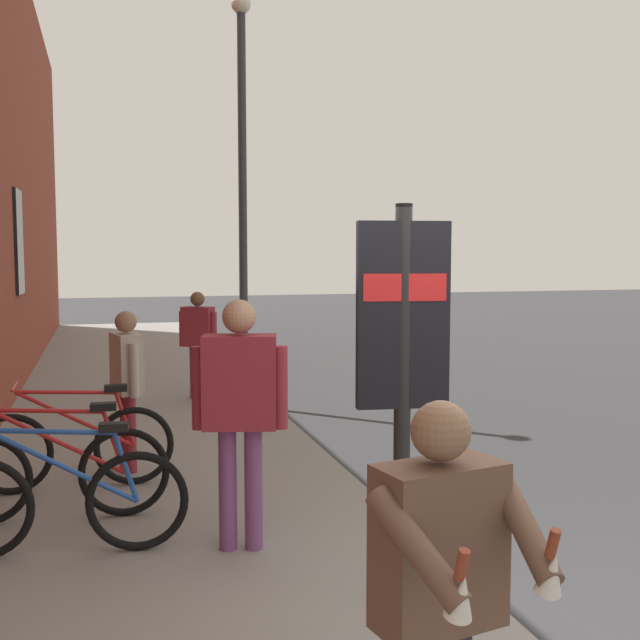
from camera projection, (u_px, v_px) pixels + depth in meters
ground at (358, 420)px, 10.30m from camera, size 60.00×60.00×0.00m
sidewalk_pavement at (140, 399)px, 11.46m from camera, size 24.00×3.50×0.12m
bicycle_by_door at (61, 501)px, 5.34m from camera, size 0.48×1.77×0.97m
bicycle_nearest_sign at (57, 473)px, 6.04m from camera, size 0.48×1.77×0.97m
bicycle_end_of_row at (75, 447)px, 6.84m from camera, size 0.48×1.77×0.97m
transit_info_sign at (403, 341)px, 4.51m from camera, size 0.15×0.56×2.40m
pedestrian_crossing_street at (127, 374)px, 7.39m from camera, size 0.58×0.32×1.56m
pedestrian_near_bus at (198, 334)px, 11.08m from camera, size 0.43×0.51×1.55m
pedestrian_by_facade at (240, 398)px, 5.40m from camera, size 0.37×0.66×1.79m
tourist_with_hotdogs at (443, 573)px, 2.70m from camera, size 0.62×0.61×1.60m
street_lamp at (242, 165)px, 10.90m from camera, size 0.28×0.28×5.72m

